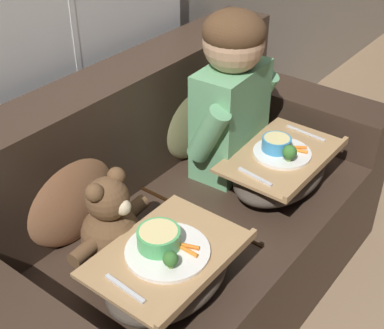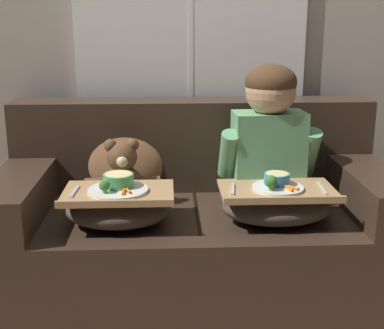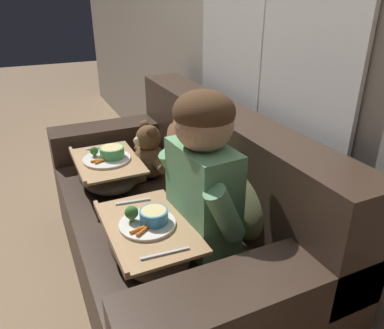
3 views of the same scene
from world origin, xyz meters
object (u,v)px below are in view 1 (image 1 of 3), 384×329
object	(u,v)px
couch	(174,231)
teddy_bear	(111,225)
lap_tray_child	(280,169)
child_figure	(232,87)
throw_pillow_behind_teddy	(64,187)
throw_pillow_behind_child	(188,110)
lap_tray_teddy	(168,269)

from	to	relation	value
couch	teddy_bear	bearing A→B (deg)	-176.35
couch	lap_tray_child	size ratio (longest dim) A/B	3.68
child_figure	teddy_bear	distance (m)	0.69
couch	throw_pillow_behind_teddy	size ratio (longest dim) A/B	4.23
throw_pillow_behind_child	child_figure	size ratio (longest dim) A/B	0.64
throw_pillow_behind_child	lap_tray_child	size ratio (longest dim) A/B	0.85
throw_pillow_behind_child	throw_pillow_behind_teddy	world-z (taller)	throw_pillow_behind_teddy
throw_pillow_behind_child	throw_pillow_behind_teddy	xyz separation A→B (m)	(-0.65, 0.00, 0.00)
throw_pillow_behind_teddy	child_figure	size ratio (longest dim) A/B	0.65
throw_pillow_behind_teddy	lap_tray_teddy	distance (m)	0.45
throw_pillow_behind_child	teddy_bear	world-z (taller)	throw_pillow_behind_child
throw_pillow_behind_teddy	lap_tray_teddy	xyz separation A→B (m)	(-0.00, -0.43, -0.10)
throw_pillow_behind_teddy	lap_tray_teddy	size ratio (longest dim) A/B	0.92
throw_pillow_behind_child	lap_tray_teddy	bearing A→B (deg)	-146.49
teddy_bear	child_figure	bearing A→B (deg)	0.28
couch	throw_pillow_behind_teddy	xyz separation A→B (m)	(-0.33, 0.19, 0.32)
couch	throw_pillow_behind_teddy	bearing A→B (deg)	150.37
throw_pillow_behind_child	child_figure	distance (m)	0.26
teddy_bear	lap_tray_teddy	size ratio (longest dim) A/B	0.75
throw_pillow_behind_teddy	lap_tray_child	world-z (taller)	throw_pillow_behind_teddy
throw_pillow_behind_child	teddy_bear	size ratio (longest dim) A/B	1.20
couch	throw_pillow_behind_teddy	world-z (taller)	couch
child_figure	lap_tray_teddy	size ratio (longest dim) A/B	1.41
throw_pillow_behind_child	lap_tray_teddy	distance (m)	0.79
teddy_bear	lap_tray_teddy	world-z (taller)	teddy_bear
couch	lap_tray_teddy	distance (m)	0.46
throw_pillow_behind_child	lap_tray_teddy	size ratio (longest dim) A/B	0.90
throw_pillow_behind_teddy	lap_tray_child	size ratio (longest dim) A/B	0.87
throw_pillow_behind_teddy	lap_tray_child	xyz separation A→B (m)	(0.65, -0.43, -0.11)
couch	throw_pillow_behind_teddy	distance (m)	0.49
couch	lap_tray_child	bearing A→B (deg)	-37.20
child_figure	throw_pillow_behind_teddy	bearing A→B (deg)	162.71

